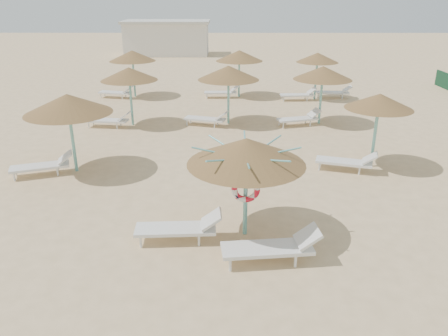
{
  "coord_description": "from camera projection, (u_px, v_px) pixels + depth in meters",
  "views": [
    {
      "loc": [
        -0.18,
        -9.69,
        5.82
      ],
      "look_at": [
        -0.23,
        1.5,
        1.3
      ],
      "focal_mm": 35.0,
      "sensor_mm": 36.0,
      "label": 1
    }
  ],
  "objects": [
    {
      "name": "service_hut",
      "position": [
        167.0,
        38.0,
        43.02
      ],
      "size": [
        8.4,
        4.4,
        3.25
      ],
      "color": "silver",
      "rests_on": "ground"
    },
    {
      "name": "palapa_field",
      "position": [
        248.0,
        75.0,
        19.71
      ],
      "size": [
        20.46,
        14.6,
        2.72
      ],
      "color": "#6AB9B5",
      "rests_on": "ground"
    },
    {
      "name": "lounger_main_a",
      "position": [
        181.0,
        227.0,
        10.87
      ],
      "size": [
        2.19,
        0.76,
        0.78
      ],
      "rotation": [
        0.0,
        0.0,
        0.05
      ],
      "color": "silver",
      "rests_on": "ground"
    },
    {
      "name": "main_palapa",
      "position": [
        246.0,
        152.0,
        10.48
      ],
      "size": [
        2.9,
        2.9,
        2.6
      ],
      "color": "#6AB9B5",
      "rests_on": "ground"
    },
    {
      "name": "lounger_main_b",
      "position": [
        274.0,
        247.0,
        10.02
      ],
      "size": [
        2.32,
        0.91,
        0.82
      ],
      "rotation": [
        0.0,
        0.0,
        0.11
      ],
      "color": "silver",
      "rests_on": "ground"
    },
    {
      "name": "ground",
      "position": [
        233.0,
        237.0,
        11.16
      ],
      "size": [
        120.0,
        120.0,
        0.0
      ],
      "primitive_type": "plane",
      "color": "#DFBB88",
      "rests_on": "ground"
    }
  ]
}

